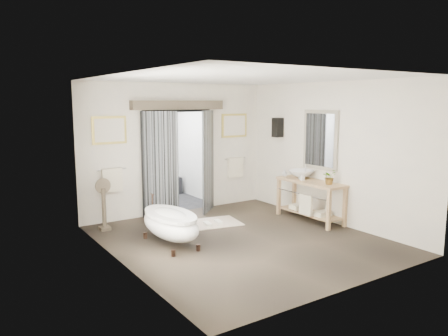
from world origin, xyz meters
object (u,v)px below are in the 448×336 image
(clawfoot_tub, at_px, (170,223))
(rug, at_px, (210,223))
(vanity, at_px, (310,197))
(basin, at_px, (301,174))

(clawfoot_tub, xyz_separation_m, rug, (1.29, 0.74, -0.37))
(clawfoot_tub, height_order, vanity, vanity)
(rug, distance_m, basin, 2.21)
(clawfoot_tub, relative_size, rug, 1.33)
(vanity, bearing_deg, rug, 152.63)
(clawfoot_tub, distance_m, vanity, 3.17)
(vanity, bearing_deg, basin, 84.26)
(vanity, distance_m, rug, 2.16)
(clawfoot_tub, height_order, basin, basin)
(rug, bearing_deg, vanity, -27.37)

